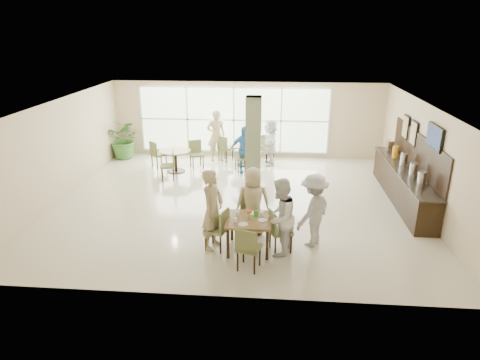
# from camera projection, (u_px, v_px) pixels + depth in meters

# --- Properties ---
(ground) EXTENTS (10.00, 10.00, 0.00)m
(ground) POSITION_uv_depth(u_px,v_px,m) (236.00, 202.00, 12.14)
(ground) COLOR beige
(ground) RESTS_ON ground
(room_shell) EXTENTS (10.00, 10.00, 10.00)m
(room_shell) POSITION_uv_depth(u_px,v_px,m) (236.00, 144.00, 11.56)
(room_shell) COLOR white
(room_shell) RESTS_ON ground
(window_bank) EXTENTS (7.00, 0.04, 7.00)m
(window_bank) POSITION_uv_depth(u_px,v_px,m) (234.00, 120.00, 15.88)
(window_bank) COLOR silver
(window_bank) RESTS_ON ground
(column) EXTENTS (0.45, 0.45, 2.80)m
(column) POSITION_uv_depth(u_px,v_px,m) (253.00, 143.00, 12.76)
(column) COLOR #606748
(column) RESTS_ON ground
(main_table) EXTENTS (0.99, 0.99, 0.75)m
(main_table) POSITION_uv_depth(u_px,v_px,m) (249.00, 223.00, 9.35)
(main_table) COLOR brown
(main_table) RESTS_ON ground
(round_table_left) EXTENTS (1.06, 1.06, 0.75)m
(round_table_left) POSITION_uv_depth(u_px,v_px,m) (175.00, 156.00, 14.47)
(round_table_left) COLOR brown
(round_table_left) RESTS_ON ground
(round_table_right) EXTENTS (1.13, 1.13, 0.75)m
(round_table_right) POSITION_uv_depth(u_px,v_px,m) (245.00, 149.00, 15.17)
(round_table_right) COLOR brown
(round_table_right) RESTS_ON ground
(chairs_main_table) EXTENTS (1.99, 2.15, 0.95)m
(chairs_main_table) POSITION_uv_depth(u_px,v_px,m) (249.00, 230.00, 9.42)
(chairs_main_table) COLOR brown
(chairs_main_table) RESTS_ON ground
(chairs_table_left) EXTENTS (1.94, 1.89, 0.95)m
(chairs_table_left) POSITION_uv_depth(u_px,v_px,m) (174.00, 158.00, 14.51)
(chairs_table_left) COLOR brown
(chairs_table_left) RESTS_ON ground
(chairs_table_right) EXTENTS (2.12, 1.86, 0.95)m
(chairs_table_right) POSITION_uv_depth(u_px,v_px,m) (245.00, 151.00, 15.25)
(chairs_table_right) COLOR brown
(chairs_table_right) RESTS_ON ground
(tabletop_clutter) EXTENTS (0.71, 0.78, 0.21)m
(tabletop_clutter) POSITION_uv_depth(u_px,v_px,m) (249.00, 216.00, 9.31)
(tabletop_clutter) COLOR white
(tabletop_clutter) RESTS_ON main_table
(buffet_counter) EXTENTS (0.64, 4.70, 1.95)m
(buffet_counter) POSITION_uv_depth(u_px,v_px,m) (404.00, 182.00, 12.06)
(buffet_counter) COLOR black
(buffet_counter) RESTS_ON ground
(wall_tv) EXTENTS (0.06, 1.00, 0.58)m
(wall_tv) POSITION_uv_depth(u_px,v_px,m) (435.00, 137.00, 10.46)
(wall_tv) COLOR black
(wall_tv) RESTS_ON ground
(framed_art_a) EXTENTS (0.05, 0.55, 0.70)m
(framed_art_a) POSITION_uv_depth(u_px,v_px,m) (414.00, 133.00, 12.06)
(framed_art_a) COLOR black
(framed_art_a) RESTS_ON ground
(framed_art_b) EXTENTS (0.05, 0.55, 0.70)m
(framed_art_b) POSITION_uv_depth(u_px,v_px,m) (406.00, 127.00, 12.81)
(framed_art_b) COLOR black
(framed_art_b) RESTS_ON ground
(potted_plant) EXTENTS (1.45, 1.45, 1.48)m
(potted_plant) POSITION_uv_depth(u_px,v_px,m) (124.00, 139.00, 15.87)
(potted_plant) COLOR #3A6F2C
(potted_plant) RESTS_ON ground
(teen_left) EXTENTS (0.64, 0.78, 1.84)m
(teen_left) POSITION_uv_depth(u_px,v_px,m) (213.00, 210.00, 9.36)
(teen_left) COLOR tan
(teen_left) RESTS_ON ground
(teen_far) EXTENTS (0.86, 0.55, 1.65)m
(teen_far) POSITION_uv_depth(u_px,v_px,m) (253.00, 201.00, 10.05)
(teen_far) COLOR tan
(teen_far) RESTS_ON ground
(teen_right) EXTENTS (0.92, 1.03, 1.73)m
(teen_right) POSITION_uv_depth(u_px,v_px,m) (280.00, 217.00, 9.13)
(teen_right) COLOR white
(teen_right) RESTS_ON ground
(teen_standing) EXTENTS (1.15, 1.25, 1.69)m
(teen_standing) POSITION_uv_depth(u_px,v_px,m) (313.00, 210.00, 9.53)
(teen_standing) COLOR #B3B2B5
(teen_standing) RESTS_ON ground
(adult_a) EXTENTS (1.02, 0.70, 1.60)m
(adult_a) POSITION_uv_depth(u_px,v_px,m) (244.00, 150.00, 14.31)
(adult_a) COLOR #3F85BD
(adult_a) RESTS_ON ground
(adult_b) EXTENTS (0.76, 1.57, 1.65)m
(adult_b) POSITION_uv_depth(u_px,v_px,m) (270.00, 142.00, 15.13)
(adult_b) COLOR white
(adult_b) RESTS_ON ground
(adult_standing) EXTENTS (0.78, 0.61, 1.89)m
(adult_standing) POSITION_uv_depth(u_px,v_px,m) (216.00, 136.00, 15.51)
(adult_standing) COLOR tan
(adult_standing) RESTS_ON ground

